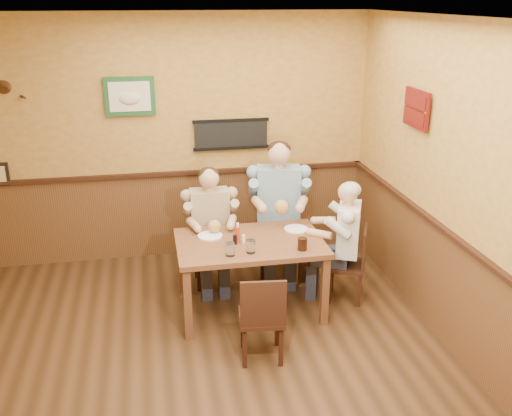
{
  "coord_description": "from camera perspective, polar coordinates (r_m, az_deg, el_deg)",
  "views": [
    {
      "loc": [
        -0.04,
        -3.9,
        2.95
      ],
      "look_at": [
        0.91,
        0.95,
        1.1
      ],
      "focal_mm": 40.0,
      "sensor_mm": 36.0,
      "label": 1
    }
  ],
  "objects": [
    {
      "name": "water_glass_left",
      "position": [
        5.13,
        -2.6,
        -4.15
      ],
      "size": [
        0.1,
        0.1,
        0.12
      ],
      "primitive_type": "cylinder",
      "rotation": [
        0.0,
        0.0,
        0.32
      ],
      "color": "silver",
      "rests_on": "dining_table"
    },
    {
      "name": "chair_near_side",
      "position": [
        4.91,
        0.54,
        -10.64
      ],
      "size": [
        0.42,
        0.42,
        0.82
      ],
      "primitive_type": null,
      "rotation": [
        0.0,
        0.0,
        3.03
      ],
      "color": "#361C11",
      "rests_on": "ground"
    },
    {
      "name": "cola_tumbler",
      "position": [
        5.26,
        4.66,
        -3.6
      ],
      "size": [
        0.09,
        0.09,
        0.12
      ],
      "primitive_type": "cylinder",
      "rotation": [
        0.0,
        0.0,
        -0.04
      ],
      "color": "black",
      "rests_on": "dining_table"
    },
    {
      "name": "water_glass_mid",
      "position": [
        5.18,
        -0.52,
        -3.87
      ],
      "size": [
        0.09,
        0.09,
        0.12
      ],
      "primitive_type": "cylinder",
      "rotation": [
        0.0,
        0.0,
        0.08
      ],
      "color": "silver",
      "rests_on": "dining_table"
    },
    {
      "name": "hot_sauce_bottle",
      "position": [
        5.38,
        -1.84,
        -2.6
      ],
      "size": [
        0.05,
        0.05,
        0.18
      ],
      "primitive_type": "cylinder",
      "rotation": [
        0.0,
        0.0,
        0.23
      ],
      "color": "red",
      "rests_on": "dining_table"
    },
    {
      "name": "pepper_shaker",
      "position": [
        5.36,
        -2.12,
        -3.18
      ],
      "size": [
        0.05,
        0.05,
        0.09
      ],
      "primitive_type": "cylinder",
      "rotation": [
        0.0,
        0.0,
        -0.29
      ],
      "color": "black",
      "rests_on": "dining_table"
    },
    {
      "name": "chair_back_left",
      "position": [
        6.13,
        -4.55,
        -4.01
      ],
      "size": [
        0.38,
        0.38,
        0.82
      ],
      "primitive_type": null,
      "rotation": [
        0.0,
        0.0,
        -0.0
      ],
      "color": "#361C11",
      "rests_on": "ground"
    },
    {
      "name": "diner_white_elder",
      "position": [
        5.81,
        9.13,
        -4.0
      ],
      "size": [
        0.69,
        0.69,
        1.13
      ],
      "primitive_type": null,
      "rotation": [
        0.0,
        0.0,
        -1.98
      ],
      "color": "silver",
      "rests_on": "ground"
    },
    {
      "name": "chair_right_end",
      "position": [
        5.88,
        9.04,
        -5.51
      ],
      "size": [
        0.48,
        0.48,
        0.79
      ],
      "primitive_type": null,
      "rotation": [
        0.0,
        0.0,
        -1.98
      ],
      "color": "#361C11",
      "rests_on": "ground"
    },
    {
      "name": "diner_tan_shirt",
      "position": [
        6.06,
        -4.59,
        -2.49
      ],
      "size": [
        0.54,
        0.54,
        1.18
      ],
      "primitive_type": null,
      "rotation": [
        0.0,
        0.0,
        -0.0
      ],
      "color": "tan",
      "rests_on": "ground"
    },
    {
      "name": "diner_blue_polo",
      "position": [
        6.25,
        2.23,
        -0.77
      ],
      "size": [
        0.72,
        0.72,
        1.36
      ],
      "primitive_type": null,
      "rotation": [
        0.0,
        0.0,
        -0.16
      ],
      "color": "#7798B3",
      "rests_on": "ground"
    },
    {
      "name": "chair_back_right",
      "position": [
        6.33,
        2.2,
        -2.5
      ],
      "size": [
        0.51,
        0.51,
        0.95
      ],
      "primitive_type": null,
      "rotation": [
        0.0,
        0.0,
        -0.16
      ],
      "color": "#361C11",
      "rests_on": "ground"
    },
    {
      "name": "plate_far_left",
      "position": [
        5.56,
        -4.62,
        -2.79
      ],
      "size": [
        0.31,
        0.31,
        0.02
      ],
      "primitive_type": "cylinder",
      "rotation": [
        0.0,
        0.0,
        0.38
      ],
      "color": "white",
      "rests_on": "dining_table"
    },
    {
      "name": "dining_table",
      "position": [
        5.49,
        -0.61,
        -4.18
      ],
      "size": [
        1.4,
        0.9,
        0.75
      ],
      "color": "brown",
      "rests_on": "ground"
    },
    {
      "name": "salt_shaker",
      "position": [
        5.39,
        -1.25,
        -3.11
      ],
      "size": [
        0.04,
        0.04,
        0.08
      ],
      "primitive_type": "cylinder",
      "rotation": [
        0.0,
        0.0,
        0.37
      ],
      "color": "white",
      "rests_on": "dining_table"
    },
    {
      "name": "plate_far_right",
      "position": [
        5.71,
        4.03,
        -2.1
      ],
      "size": [
        0.28,
        0.28,
        0.02
      ],
      "primitive_type": "cylinder",
      "rotation": [
        0.0,
        0.0,
        0.2
      ],
      "color": "white",
      "rests_on": "dining_table"
    },
    {
      "name": "room",
      "position": [
        4.27,
        -8.19,
        3.06
      ],
      "size": [
        5.02,
        5.03,
        2.81
      ],
      "color": "#341F0F",
      "rests_on": "ground"
    }
  ]
}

